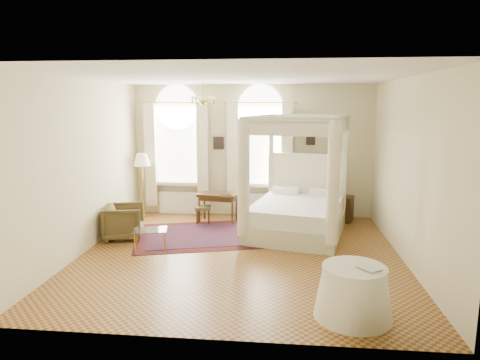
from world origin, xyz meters
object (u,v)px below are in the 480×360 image
Objects in this scene: writing_desk at (218,198)px; stool at (203,209)px; floor_lamp at (142,163)px; side_table at (353,292)px; armchair at (124,222)px; coffee_table at (150,232)px; nightstand at (343,209)px; canopy_bed at (297,208)px.

writing_desk is 0.45m from stool.
floor_lamp reaches higher than side_table.
coffee_table is at bearing -145.98° from armchair.
writing_desk is (-3.01, -0.36, 0.29)m from nightstand.
writing_desk is at bearing -64.39° from armchair.
canopy_bed reaches higher than coffee_table.
coffee_table is at bearing -107.56° from stool.
floor_lamp is 1.55× the size of side_table.
side_table is (-0.50, -4.82, 0.03)m from nightstand.
stool is (-3.35, -0.51, 0.03)m from nightstand.
nightstand reaches higher than stool.
floor_lamp reaches higher than stool.
coffee_table is 4.17m from side_table.
nightstand is 5.06m from floor_lamp.
writing_desk is 2.10m from floor_lamp.
coffee_table reaches higher than stool.
nightstand is 4.85m from side_table.
side_table is (4.31, -3.01, -0.01)m from armchair.
armchair is 0.49× the size of floor_lamp.
writing_desk is 0.96× the size of side_table.
nightstand is at bearing 32.62° from coffee_table.
side_table is (3.50, -2.26, -0.04)m from coffee_table.
nightstand is at bearing 6.73° from writing_desk.
canopy_bed is 3.45× the size of armchair.
canopy_bed is 1.70× the size of floor_lamp.
writing_desk is 1.38× the size of coffee_table.
nightstand is at bearing 8.63° from stool.
armchair is 0.76× the size of side_table.
floor_lamp is (-0.95, 2.46, 0.99)m from coffee_table.
armchair reaches higher than stool.
armchair reaches higher than nightstand.
canopy_bed reaches higher than stool.
stool is 0.26× the size of floor_lamp.
stool is at bearing -155.79° from writing_desk.
armchair is (-3.67, -0.64, -0.23)m from canopy_bed.
stool is at bearing -14.46° from floor_lamp.
canopy_bed reaches higher than writing_desk.
coffee_table is 2.82m from floor_lamp.
canopy_bed is 2.63× the size of side_table.
canopy_bed is 2.32m from stool.
stool is 2.15m from coffee_table.
canopy_bed is at bearing -16.82° from stool.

